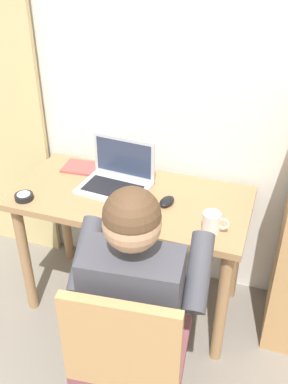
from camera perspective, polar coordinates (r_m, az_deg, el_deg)
wall_back at (r=2.18m, az=13.04°, el=14.02°), size 4.80×0.05×2.50m
curtain_panel at (r=2.66m, az=-18.30°, el=12.32°), size 0.51×0.03×2.13m
desk at (r=2.24m, az=-1.60°, el=-2.94°), size 1.17×0.57×0.73m
chair at (r=1.80m, az=-1.95°, el=-20.30°), size 0.46×0.44×0.86m
person_seated at (r=1.78m, az=-0.51°, el=-12.18°), size 0.57×0.61×1.18m
laptop at (r=2.23m, az=-3.51°, el=1.89°), size 0.36×0.28×0.24m
computer_mouse at (r=2.10m, az=2.99°, el=-1.23°), size 0.08×0.11×0.03m
desk_clock at (r=2.22m, az=-15.37°, el=-0.59°), size 0.09×0.09×0.03m
notebook_pad at (r=2.43m, az=-7.98°, el=3.19°), size 0.22×0.17×0.01m
coffee_mug at (r=1.93m, az=8.86°, el=-3.94°), size 0.12×0.08×0.09m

